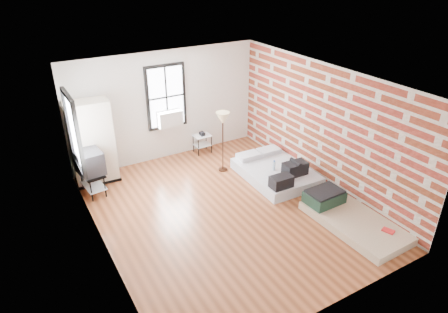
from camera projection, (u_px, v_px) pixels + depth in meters
ground at (226, 211)px, 8.41m from camera, size 6.00×6.00×0.00m
room_shell at (227, 127)px, 8.01m from camera, size 5.02×6.02×2.80m
mattress_main at (276, 172)px, 9.57m from camera, size 1.47×1.97×0.62m
mattress_bare at (347, 216)px, 8.02m from camera, size 1.14×2.11×0.45m
wardrobe at (92, 143)px, 9.12m from camera, size 1.04×0.64×1.98m
side_table at (202, 139)px, 10.71m from camera, size 0.45×0.36×0.59m
floor_lamp at (223, 121)px, 9.41m from camera, size 0.33×0.33×1.53m
tv_stand at (90, 164)px, 8.70m from camera, size 0.58×0.78×1.04m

